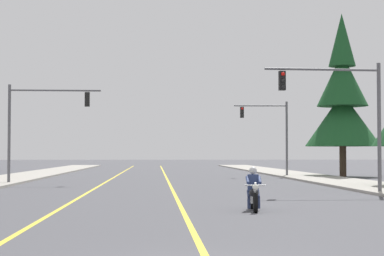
{
  "coord_description": "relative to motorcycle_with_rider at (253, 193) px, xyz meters",
  "views": [
    {
      "loc": [
        -0.84,
        -10.56,
        1.9
      ],
      "look_at": [
        0.98,
        22.44,
        3.15
      ],
      "focal_mm": 63.27,
      "sensor_mm": 36.0,
      "label": 1
    }
  ],
  "objects": [
    {
      "name": "sidewalk_kerb_left",
      "position": [
        -13.83,
        28.06,
        -0.52
      ],
      "size": [
        4.4,
        110.0,
        0.14
      ],
      "primitive_type": "cube",
      "color": "#9E998E",
      "rests_on": "ground"
    },
    {
      "name": "conifer_tree_right_verge_far",
      "position": [
        12.15,
        32.25,
        5.61
      ],
      "size": [
        6.14,
        6.14,
        13.52
      ],
      "color": "#423023",
      "rests_on": "ground"
    },
    {
      "name": "lane_stripe_center",
      "position": [
        -2.37,
        33.06,
        -0.58
      ],
      "size": [
        0.16,
        100.0,
        0.01
      ],
      "primitive_type": "cube",
      "color": "yellow",
      "rests_on": "ground"
    },
    {
      "name": "lane_stripe_left",
      "position": [
        -6.55,
        33.06,
        -0.58
      ],
      "size": [
        0.16,
        100.0,
        0.01
      ],
      "primitive_type": "cube",
      "color": "yellow",
      "rests_on": "ground"
    },
    {
      "name": "traffic_signal_near_left",
      "position": [
        -10.66,
        19.98,
        3.56
      ],
      "size": [
        5.73,
        0.39,
        6.2
      ],
      "color": "#56565B",
      "rests_on": "ground"
    },
    {
      "name": "traffic_signal_mid_right",
      "position": [
        6.33,
        32.65,
        3.48
      ],
      "size": [
        4.44,
        0.37,
        6.2
      ],
      "color": "#56565B",
      "rests_on": "ground"
    },
    {
      "name": "motorcycle_with_rider",
      "position": [
        0.0,
        0.0,
        0.0
      ],
      "size": [
        0.7,
        2.19,
        1.46
      ],
      "color": "black",
      "rests_on": "ground"
    },
    {
      "name": "sidewalk_kerb_right",
      "position": [
        8.9,
        28.06,
        -0.52
      ],
      "size": [
        4.4,
        110.0,
        0.14
      ],
      "primitive_type": "cube",
      "color": "#9E998E",
      "rests_on": "ground"
    },
    {
      "name": "traffic_signal_near_right",
      "position": [
        5.68,
        8.77,
        3.56
      ],
      "size": [
        5.6,
        0.61,
        6.2
      ],
      "color": "#56565B",
      "rests_on": "ground"
    }
  ]
}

